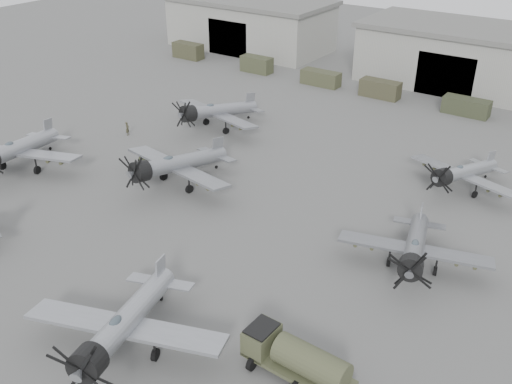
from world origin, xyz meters
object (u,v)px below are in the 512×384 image
aircraft_near_1 (122,326)px  ground_crew (127,128)px  aircraft_far_0 (214,111)px  fuel_tanker (297,357)px  aircraft_far_1 (462,173)px  tug_trailer (159,161)px  aircraft_mid_1 (174,165)px  aircraft_mid_2 (415,248)px  aircraft_mid_0 (15,150)px

aircraft_near_1 → ground_crew: aircraft_near_1 is taller
aircraft_far_0 → fuel_tanker: 40.55m
aircraft_far_1 → tug_trailer: bearing=-139.6°
aircraft_mid_1 → aircraft_mid_2: (24.66, -0.01, -0.26)m
aircraft_near_1 → aircraft_mid_2: (11.74, 19.13, -0.27)m
aircraft_mid_2 → aircraft_far_0: bearing=140.2°
aircraft_near_1 → ground_crew: (-26.46, 25.78, -1.59)m
aircraft_mid_0 → aircraft_far_0: aircraft_mid_0 is taller
aircraft_far_0 → fuel_tanker: bearing=-31.4°
aircraft_near_1 → aircraft_far_0: (-18.94, 33.13, -0.07)m
ground_crew → aircraft_far_1: bearing=-99.5°
aircraft_mid_2 → fuel_tanker: (-1.80, -14.44, -0.58)m
ground_crew → fuel_tanker: bearing=-142.5°
tug_trailer → aircraft_mid_0: bearing=-159.5°
aircraft_far_1 → ground_crew: size_ratio=6.73×
aircraft_far_0 → fuel_tanker: aircraft_far_0 is taller
aircraft_far_0 → ground_crew: bearing=-122.5°
aircraft_mid_1 → aircraft_mid_2: bearing=8.5°
aircraft_mid_1 → fuel_tanker: size_ratio=1.86×
aircraft_far_0 → aircraft_far_1: (29.64, 1.15, -0.32)m
aircraft_far_1 → tug_trailer: size_ratio=1.91×
aircraft_mid_2 → aircraft_far_0: (-30.69, 14.00, 0.20)m
aircraft_mid_0 → aircraft_far_1: 45.03m
aircraft_mid_0 → aircraft_far_1: size_ratio=1.22×
aircraft_mid_1 → tug_trailer: aircraft_mid_1 is taller
aircraft_mid_0 → aircraft_mid_1: bearing=3.5°
aircraft_mid_2 → aircraft_far_1: 15.19m
aircraft_mid_0 → aircraft_far_0: 23.02m
aircraft_mid_0 → ground_crew: bearing=60.8°
aircraft_far_1 → aircraft_mid_2: bearing=-69.3°
ground_crew → aircraft_mid_1: bearing=-138.5°
aircraft_near_1 → fuel_tanker: 11.03m
aircraft_near_1 → aircraft_mid_0: bearing=137.4°
aircraft_near_1 → aircraft_mid_1: size_ratio=0.99×
aircraft_near_1 → fuel_tanker: aircraft_near_1 is taller
aircraft_near_1 → aircraft_far_1: size_ratio=1.18×
aircraft_mid_1 → aircraft_far_0: aircraft_mid_1 is taller
aircraft_far_0 → aircraft_mid_1: bearing=-53.5°
fuel_tanker → tug_trailer: fuel_tanker is taller
aircraft_near_1 → aircraft_far_1: bearing=53.2°
aircraft_mid_2 → aircraft_far_0: size_ratio=0.91×
aircraft_far_1 → tug_trailer: (-28.41, -12.40, -1.59)m
aircraft_mid_1 → aircraft_far_0: bearing=121.8°
aircraft_mid_0 → ground_crew: 13.83m
aircraft_far_0 → tug_trailer: (1.23, -11.24, -1.91)m
aircraft_far_0 → fuel_tanker: (28.89, -28.44, -0.78)m
aircraft_near_1 → aircraft_far_1: aircraft_near_1 is taller
aircraft_mid_1 → aircraft_mid_2: size_ratio=1.12×
aircraft_mid_2 → aircraft_far_0: aircraft_far_0 is taller
aircraft_far_0 → tug_trailer: 11.47m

